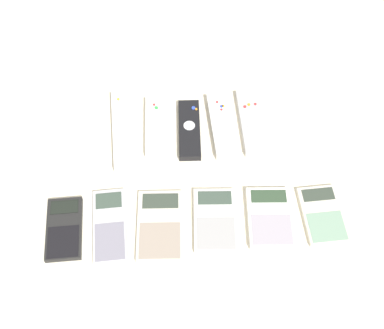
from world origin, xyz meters
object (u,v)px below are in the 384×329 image
remote_0 (125,130)px  calculator_2 (160,225)px  remote_2 (191,129)px  calculator_3 (215,220)px  remote_3 (221,125)px  calculator_1 (110,226)px  remote_1 (158,127)px  calculator_4 (270,218)px  remote_4 (252,122)px  calculator_5 (323,215)px  calculator_0 (64,229)px

remote_0 → calculator_2: (0.07, -0.23, -0.00)m
remote_2 → calculator_2: 0.23m
remote_0 → calculator_3: 0.28m
remote_3 → calculator_3: size_ratio=1.21×
remote_3 → calculator_1: (-0.23, -0.22, -0.01)m
remote_2 → calculator_3: size_ratio=1.11×
remote_1 → calculator_4: (0.21, -0.23, -0.00)m
remote_4 → calculator_1: (-0.30, -0.23, -0.00)m
calculator_4 → calculator_5: calculator_4 is taller
remote_4 → calculator_4: 0.23m
remote_1 → remote_2: (0.07, -0.01, -0.00)m
remote_4 → calculator_1: 0.38m
remote_4 → calculator_2: bearing=-132.4°
calculator_1 → calculator_2: calculator_2 is taller
calculator_0 → calculator_1: size_ratio=0.84×
remote_2 → calculator_0: remote_2 is taller
calculator_4 → calculator_5: bearing=3.8°
calculator_4 → calculator_1: bearing=-177.6°
calculator_4 → remote_4: bearing=94.5°
calculator_2 → remote_2: bearing=74.3°
calculator_1 → calculator_3: size_ratio=1.14×
calculator_1 → remote_4: bearing=34.4°
remote_4 → remote_2: bearing=-176.2°
calculator_1 → calculator_5: calculator_5 is taller
remote_0 → remote_2: (0.14, -0.00, -0.00)m
remote_2 → calculator_2: remote_2 is taller
remote_2 → calculator_4: 0.26m
remote_2 → remote_4: 0.13m
remote_2 → calculator_4: size_ratio=1.17×
remote_4 → calculator_3: bearing=-114.5°
remote_0 → calculator_5: bearing=-33.1°
remote_3 → remote_2: bearing=-178.8°
remote_2 → calculator_1: 0.28m
remote_4 → calculator_5: 0.26m
remote_1 → remote_4: 0.20m
remote_2 → calculator_1: remote_2 is taller
calculator_3 → remote_3: bearing=84.9°
calculator_4 → remote_0: bearing=144.4°
remote_0 → remote_3: (0.21, 0.00, -0.00)m
remote_4 → calculator_1: size_ratio=1.08×
remote_1 → calculator_5: remote_1 is taller
remote_3 → calculator_5: bearing=-54.8°
remote_1 → calculator_0: size_ratio=1.17×
remote_2 → calculator_3: 0.22m
calculator_0 → calculator_1: (0.09, 0.00, -0.00)m
remote_3 → calculator_2: remote_3 is taller
remote_0 → remote_3: bearing=-2.8°
remote_0 → calculator_5: remote_0 is taller
calculator_4 → calculator_5: (0.10, 0.00, -0.00)m
remote_0 → calculator_3: bearing=-54.7°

